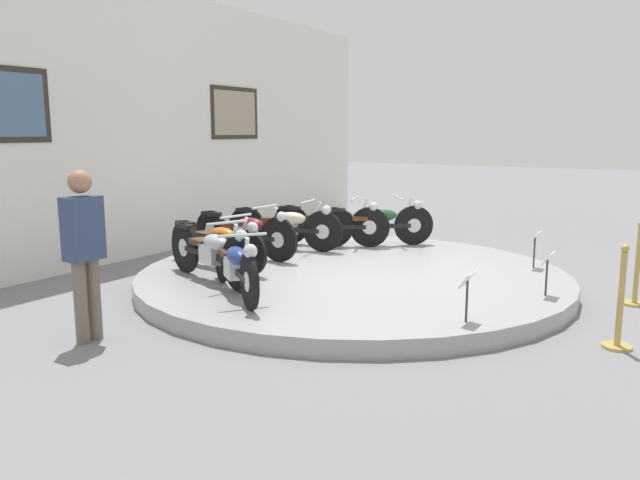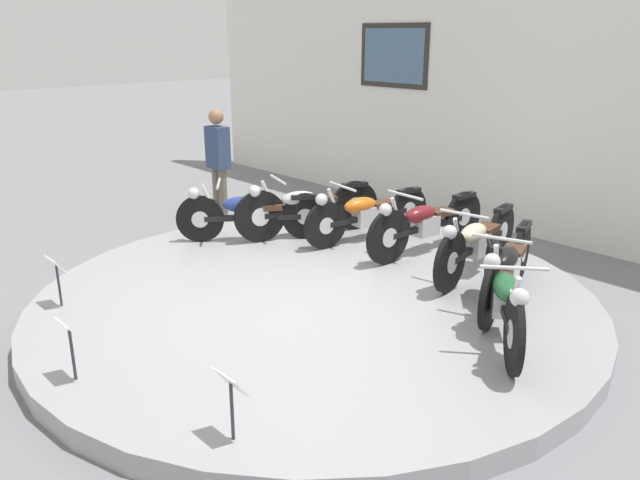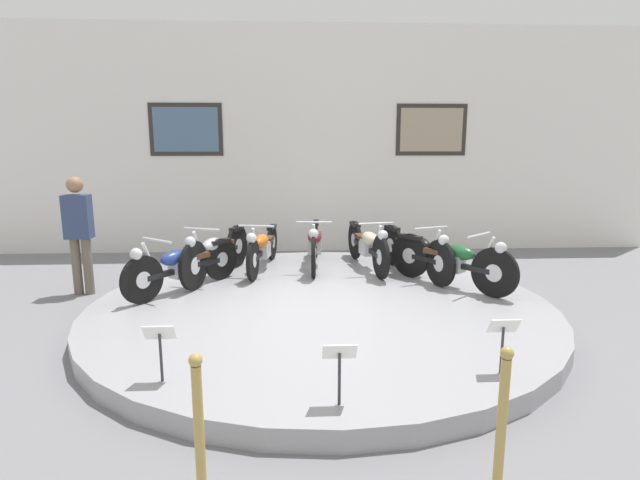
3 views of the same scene
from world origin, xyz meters
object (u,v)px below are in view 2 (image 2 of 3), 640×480
object	(u,v)px
motorcycle_cream	(476,241)
motorcycle_black	(507,266)
motorcycle_silver	(306,207)
info_placard_front_left	(57,271)
info_placard_front_centre	(70,337)
motorcycle_orange	(366,212)
motorcycle_green	(503,295)
info_placard_front_right	(231,391)
motorcycle_maroon	(425,222)
motorcycle_blue	(249,213)
visitor_standing	(218,159)

from	to	relation	value
motorcycle_cream	motorcycle_black	bearing A→B (deg)	-34.91
motorcycle_cream	motorcycle_silver	bearing A→B (deg)	-168.85
info_placard_front_left	info_placard_front_centre	world-z (taller)	same
motorcycle_orange	motorcycle_green	bearing A→B (deg)	-22.51
info_placard_front_right	motorcycle_black	bearing A→B (deg)	89.48
motorcycle_orange	info_placard_front_left	distance (m)	3.78
motorcycle_silver	info_placard_front_centre	size ratio (longest dim) A/B	3.77
motorcycle_silver	motorcycle_green	xyz separation A→B (m)	(3.33, -0.65, -0.01)
motorcycle_black	info_placard_front_right	distance (m)	3.27
motorcycle_green	motorcycle_maroon	bearing A→B (deg)	145.34
motorcycle_maroon	info_placard_front_centre	distance (m)	4.36
motorcycle_maroon	motorcycle_cream	bearing A→B (deg)	-11.18
motorcycle_orange	info_placard_front_right	distance (m)	4.38
motorcycle_blue	info_placard_front_left	distance (m)	2.64
motorcycle_orange	motorcycle_black	size ratio (longest dim) A/B	1.01
motorcycle_silver	motorcycle_maroon	bearing A→B (deg)	22.72
info_placard_front_right	motorcycle_silver	bearing A→B (deg)	132.02
motorcycle_orange	info_placard_front_centre	size ratio (longest dim) A/B	3.78
visitor_standing	info_placard_front_right	bearing A→B (deg)	-33.48
motorcycle_orange	info_placard_front_left	world-z (taller)	motorcycle_orange
info_placard_front_centre	motorcycle_black	bearing A→B (deg)	68.25
info_placard_front_right	motorcycle_cream	bearing A→B (deg)	99.55
visitor_standing	info_placard_front_centre	bearing A→B (deg)	-47.19
motorcycle_maroon	info_placard_front_centre	bearing A→B (deg)	-89.96
info_placard_front_centre	info_placard_front_right	size ratio (longest dim) A/B	1.00
motorcycle_cream	motorcycle_orange	bearing A→B (deg)	-179.90
motorcycle_green	info_placard_front_left	size ratio (longest dim) A/B	3.09
motorcycle_black	info_placard_front_left	world-z (taller)	motorcycle_black
motorcycle_silver	info_placard_front_right	xyz separation A→B (m)	(2.95, -3.27, -0.03)
motorcycle_black	visitor_standing	world-z (taller)	visitor_standing
motorcycle_blue	motorcycle_cream	size ratio (longest dim) A/B	0.80
motorcycle_silver	motorcycle_orange	size ratio (longest dim) A/B	1.00
motorcycle_silver	motorcycle_orange	world-z (taller)	motorcycle_silver
motorcycle_blue	motorcycle_green	xyz separation A→B (m)	(3.69, 0.00, 0.02)
motorcycle_blue	info_placard_front_right	xyz separation A→B (m)	(3.30, -2.62, -0.01)
motorcycle_silver	motorcycle_maroon	xyz separation A→B (m)	(1.49, 0.62, -0.01)
motorcycle_black	info_placard_front_right	xyz separation A→B (m)	(-0.03, -3.27, -0.03)
motorcycle_green	info_placard_front_centre	world-z (taller)	motorcycle_green
motorcycle_black	info_placard_front_centre	xyz separation A→B (m)	(-1.49, -3.73, -0.03)
motorcycle_green	motorcycle_silver	bearing A→B (deg)	168.90
motorcycle_cream	motorcycle_green	size ratio (longest dim) A/B	1.25
motorcycle_orange	visitor_standing	size ratio (longest dim) A/B	1.13
info_placard_front_left	info_placard_front_centre	bearing A→B (deg)	-17.55
motorcycle_silver	visitor_standing	distance (m)	1.96
info_placard_front_left	visitor_standing	world-z (taller)	visitor_standing
info_placard_front_centre	visitor_standing	distance (m)	5.04
motorcycle_maroon	motorcycle_black	bearing A→B (deg)	-22.69
motorcycle_black	motorcycle_green	xyz separation A→B (m)	(0.35, -0.65, 0.00)
motorcycle_blue	info_placard_front_centre	distance (m)	3.59
motorcycle_maroon	motorcycle_silver	bearing A→B (deg)	-157.28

